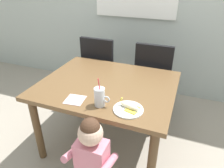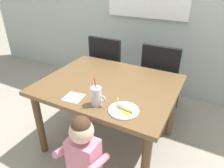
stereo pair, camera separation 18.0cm
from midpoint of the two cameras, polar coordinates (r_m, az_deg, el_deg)
The scene contains 9 objects.
ground_plane at distance 2.38m, azimuth 1.53°, elevation -15.56°, with size 24.00×24.00×0.00m, color #9E9384.
dining_table at distance 1.99m, azimuth 1.77°, elevation -2.30°, with size 1.24×1.01×0.73m.
dining_chair_left at distance 2.75m, azimuth 1.07°, elevation 4.63°, with size 0.44×0.45×0.96m.
dining_chair_right at distance 2.56m, azimuth 15.20°, elevation 1.63°, with size 0.44×0.45×0.96m.
toddler_standing at distance 1.55m, azimuth -4.41°, elevation -18.48°, with size 0.33×0.24×0.84m.
milk_cup at distance 1.60m, azimuth -1.09°, elevation -3.71°, with size 0.13×0.08×0.25m.
snack_plate at distance 1.57m, azimuth 6.52°, elevation -7.33°, with size 0.23×0.23×0.01m, color white.
peeled_banana at distance 1.56m, azimuth 6.99°, elevation -6.50°, with size 0.18×0.13×0.07m.
paper_napkin at distance 1.73m, azimuth -7.60°, elevation -3.78°, with size 0.15×0.15×0.00m, color silver.
Camera 2 is at (0.82, -1.50, 1.66)m, focal length 33.31 mm.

